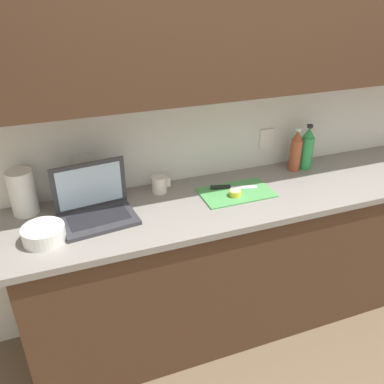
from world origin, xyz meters
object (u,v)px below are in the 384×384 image
object	(u,v)px
bottle_green_soda	(307,149)
measuring_cup	(159,184)
cutting_board	(236,192)
lemon_half_cut	(235,193)
bottle_oil_tall	(296,151)
laptop	(95,206)
knife	(226,187)
bowl_white	(44,234)
paper_towel_roll	(23,192)

from	to	relation	value
bottle_green_soda	measuring_cup	distance (m)	0.93
cutting_board	lemon_half_cut	distance (m)	0.05
bottle_green_soda	bottle_oil_tall	distance (m)	0.08
laptop	knife	bearing A→B (deg)	-3.74
lemon_half_cut	measuring_cup	world-z (taller)	measuring_cup
cutting_board	bottle_oil_tall	bearing A→B (deg)	17.98
cutting_board	lemon_half_cut	world-z (taller)	lemon_half_cut
cutting_board	bottle_oil_tall	size ratio (longest dim) A/B	1.47
bottle_green_soda	bowl_white	xyz separation A→B (m)	(-1.54, -0.25, -0.09)
knife	bottle_oil_tall	world-z (taller)	bottle_oil_tall
bowl_white	paper_towel_roll	world-z (taller)	paper_towel_roll
bottle_green_soda	paper_towel_roll	xyz separation A→B (m)	(-1.61, 0.03, -0.01)
cutting_board	bowl_white	xyz separation A→B (m)	(-1.00, -0.10, 0.03)
lemon_half_cut	paper_towel_roll	size ratio (longest dim) A/B	0.27
laptop	measuring_cup	size ratio (longest dim) A/B	3.69
bowl_white	knife	bearing A→B (deg)	9.23
cutting_board	measuring_cup	world-z (taller)	measuring_cup
paper_towel_roll	cutting_board	bearing A→B (deg)	-9.64
bowl_white	paper_towel_roll	size ratio (longest dim) A/B	0.82
lemon_half_cut	bowl_white	world-z (taller)	bowl_white
paper_towel_roll	bowl_white	bearing A→B (deg)	-75.71
bottle_oil_tall	measuring_cup	bearing A→B (deg)	179.24
cutting_board	bowl_white	world-z (taller)	bowl_white
knife	lemon_half_cut	distance (m)	0.09
cutting_board	measuring_cup	xyz separation A→B (m)	(-0.39, 0.16, 0.04)
cutting_board	paper_towel_roll	distance (m)	1.10
knife	bottle_oil_tall	xyz separation A→B (m)	(0.49, 0.09, 0.11)
bottle_green_soda	laptop	bearing A→B (deg)	-174.44
bottle_green_soda	bowl_white	distance (m)	1.56
cutting_board	bottle_green_soda	distance (m)	0.57
bottle_oil_tall	bowl_white	world-z (taller)	bottle_oil_tall
paper_towel_roll	laptop	bearing A→B (deg)	-26.26
paper_towel_roll	knife	bearing A→B (deg)	-6.90
laptop	bottle_green_soda	bearing A→B (deg)	-0.80
lemon_half_cut	bottle_oil_tall	xyz separation A→B (m)	(0.48, 0.19, 0.10)
laptop	bottle_green_soda	world-z (taller)	bottle_green_soda
measuring_cup	bowl_white	xyz separation A→B (m)	(-0.62, -0.26, -0.01)
knife	lemon_half_cut	xyz separation A→B (m)	(0.01, -0.09, 0.01)
knife	bottle_green_soda	size ratio (longest dim) A/B	0.96
knife	bowl_white	world-z (taller)	bowl_white
cutting_board	measuring_cup	bearing A→B (deg)	157.48
laptop	cutting_board	distance (m)	0.76
lemon_half_cut	bottle_green_soda	world-z (taller)	bottle_green_soda
laptop	paper_towel_roll	size ratio (longest dim) A/B	1.65
bottle_green_soda	paper_towel_roll	bearing A→B (deg)	178.82
measuring_cup	knife	bearing A→B (deg)	-16.44
knife	lemon_half_cut	bearing A→B (deg)	-69.94
bottle_oil_tall	knife	bearing A→B (deg)	-169.38
laptop	knife	world-z (taller)	laptop
bowl_white	measuring_cup	bearing A→B (deg)	23.00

